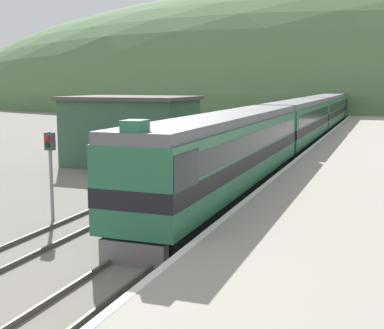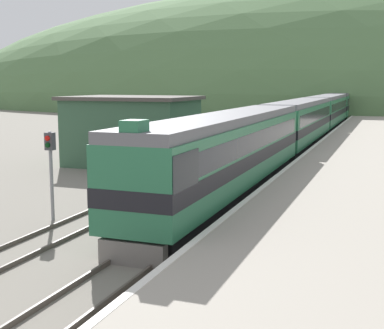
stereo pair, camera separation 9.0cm
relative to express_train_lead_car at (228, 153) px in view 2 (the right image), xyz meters
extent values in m
cube|color=#4C443D|center=(-0.72, 40.81, -2.18)|extent=(0.08, 180.00, 0.16)
cube|color=#4C443D|center=(0.72, 40.81, -2.18)|extent=(0.08, 180.00, 0.16)
cube|color=#4C443D|center=(-4.84, 40.81, -2.18)|extent=(0.08, 180.00, 0.16)
cube|color=#4C443D|center=(-3.41, 40.81, -2.18)|extent=(0.08, 180.00, 0.16)
cube|color=#9E9689|center=(5.12, 20.81, -1.81)|extent=(6.60, 140.00, 0.90)
cube|color=silver|center=(1.94, 20.81, -1.36)|extent=(0.24, 140.00, 0.01)
ellipsoid|color=#517547|center=(0.00, 105.51, -2.26)|extent=(220.55, 99.25, 55.58)
cube|color=#385B42|center=(-9.34, 8.37, -0.03)|extent=(8.02, 5.72, 4.46)
cube|color=#47423D|center=(-9.34, 8.37, 2.32)|extent=(8.52, 6.22, 0.24)
cube|color=black|center=(0.00, 0.24, -1.83)|extent=(2.32, 19.93, 0.85)
cube|color=#286B47|center=(0.00, 0.24, 0.03)|extent=(2.83, 21.21, 2.88)
cube|color=black|center=(0.00, 0.24, -0.20)|extent=(2.86, 21.23, 0.63)
cube|color=black|center=(0.00, 0.24, 0.66)|extent=(2.86, 19.93, 0.86)
cube|color=slate|center=(0.00, 0.24, 1.67)|extent=(2.66, 21.21, 0.40)
cube|color=black|center=(0.00, -9.24, 0.66)|extent=(2.87, 2.20, 1.15)
cube|color=#286B47|center=(0.00, -9.92, 2.05)|extent=(0.64, 0.80, 0.36)
cube|color=slate|center=(0.00, -10.17, -1.88)|extent=(2.21, 0.40, 0.77)
cube|color=black|center=(0.00, 21.48, -1.83)|extent=(2.32, 18.32, 0.85)
cube|color=#286B47|center=(0.00, 21.48, 0.03)|extent=(2.83, 19.49, 2.88)
cube|color=black|center=(0.00, 21.48, -0.20)|extent=(2.86, 19.51, 0.63)
cube|color=black|center=(0.00, 21.48, 0.66)|extent=(2.86, 18.32, 0.86)
cube|color=slate|center=(0.00, 21.48, 1.67)|extent=(2.66, 19.49, 0.40)
cube|color=black|center=(0.00, 41.88, -1.83)|extent=(2.32, 18.32, 0.85)
cube|color=#286B47|center=(0.00, 41.88, 0.03)|extent=(2.83, 19.49, 2.88)
cube|color=black|center=(0.00, 41.88, -0.20)|extent=(2.86, 19.51, 0.63)
cube|color=black|center=(0.00, 41.88, 0.66)|extent=(2.86, 18.32, 0.86)
cube|color=slate|center=(0.00, 41.88, 1.67)|extent=(2.66, 19.49, 0.40)
cube|color=black|center=(0.00, 62.27, -1.83)|extent=(2.32, 18.32, 0.85)
cube|color=#286B47|center=(0.00, 62.27, 0.03)|extent=(2.83, 19.49, 2.88)
cube|color=black|center=(0.00, 62.27, -0.20)|extent=(2.86, 19.51, 0.63)
cube|color=black|center=(0.00, 62.27, 0.66)|extent=(2.86, 18.32, 0.86)
cube|color=slate|center=(0.00, 62.27, 1.67)|extent=(2.66, 19.49, 0.40)
cylinder|color=gray|center=(-5.56, -6.39, -0.42)|extent=(0.14, 0.14, 3.67)
cube|color=#424247|center=(-5.56, -6.39, 1.01)|extent=(0.36, 0.28, 0.71)
sphere|color=red|center=(-5.56, -6.56, 1.15)|extent=(0.22, 0.22, 0.22)
sphere|color=black|center=(-5.56, -6.56, 0.87)|extent=(0.22, 0.22, 0.22)
camera|label=1|loc=(7.21, -24.46, 3.34)|focal=50.00mm
camera|label=2|loc=(7.29, -24.43, 3.34)|focal=50.00mm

